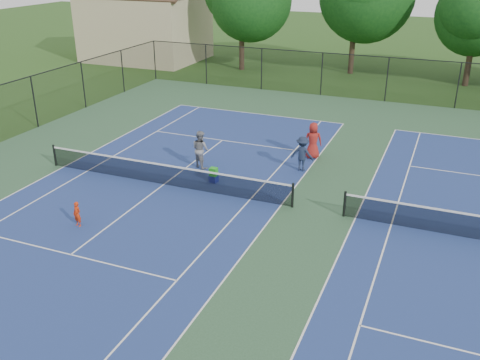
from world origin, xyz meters
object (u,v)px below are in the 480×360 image
at_px(clapboard_house, 146,25).
at_px(child_player, 77,214).
at_px(ball_hopper, 213,172).
at_px(ball_crate, 214,179).
at_px(tree_back_c, 477,11).
at_px(instructor, 200,149).
at_px(bystander_b, 302,154).
at_px(bystander_c, 313,141).

xyz_separation_m(clapboard_house, child_player, (14.93, -29.59, -2.60)).
height_order(child_player, ball_hopper, child_player).
bearing_deg(ball_crate, tree_back_c, 67.16).
xyz_separation_m(instructor, bystander_b, (4.59, 1.43, -0.07)).
bearing_deg(instructor, child_player, 101.44).
bearing_deg(bystander_c, tree_back_c, -129.76).
distance_m(tree_back_c, child_player, 32.73).
distance_m(bystander_c, ball_crate, 5.72).
xyz_separation_m(child_player, bystander_b, (6.27, 8.51, 0.34)).
bearing_deg(ball_crate, bystander_c, 54.47).
distance_m(tree_back_c, bystander_c, 20.95).
xyz_separation_m(bystander_c, ball_hopper, (-3.30, -4.62, -0.41)).
xyz_separation_m(child_player, instructor, (1.69, 7.08, 0.42)).
bearing_deg(ball_crate, child_player, -117.87).
distance_m(instructor, ball_hopper, 1.96).
bearing_deg(bystander_b, instructor, 16.78).
relative_size(child_player, bystander_b, 0.59).
bearing_deg(tree_back_c, ball_crate, -112.84).
relative_size(clapboard_house, bystander_b, 6.44).
xyz_separation_m(tree_back_c, ball_crate, (-10.07, -23.90, -5.32)).
bearing_deg(ball_crate, clapboard_house, 126.88).
xyz_separation_m(bystander_c, ball_crate, (-3.30, -4.62, -0.75)).
xyz_separation_m(ball_crate, ball_hopper, (0.00, 0.00, 0.35)).
relative_size(tree_back_c, clapboard_house, 0.78).
distance_m(instructor, bystander_c, 5.62).
height_order(tree_back_c, ball_hopper, tree_back_c).
height_order(instructor, bystander_b, instructor).
height_order(bystander_b, bystander_c, bystander_c).
distance_m(instructor, ball_crate, 2.06).
bearing_deg(clapboard_house, instructor, -53.56).
distance_m(clapboard_house, ball_crate, 30.03).
bearing_deg(instructor, bystander_b, -137.88).
xyz_separation_m(tree_back_c, bystander_c, (-6.77, -19.29, -4.57)).
distance_m(tree_back_c, clapboard_house, 28.10).
bearing_deg(tree_back_c, instructor, -116.84).
xyz_separation_m(clapboard_house, bystander_b, (21.20, -21.08, -2.25)).
distance_m(tree_back_c, ball_hopper, 26.41).
height_order(clapboard_house, ball_hopper, clapboard_house).
xyz_separation_m(bystander_b, ball_crate, (-3.27, -2.83, -0.68)).
relative_size(bystander_c, ball_hopper, 4.93).
relative_size(clapboard_house, ball_crate, 31.30).
height_order(clapboard_house, bystander_b, clapboard_house).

